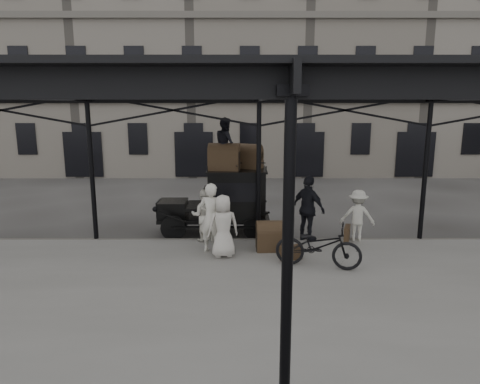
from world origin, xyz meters
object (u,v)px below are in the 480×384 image
Objects in this scene: steamer_trunk_platform at (273,238)px; porter_official at (308,209)px; steamer_trunk_roof_near at (224,159)px; bicycle at (318,246)px; porter_left at (211,218)px; taxi at (227,198)px.

porter_official is at bearing 34.35° from steamer_trunk_platform.
bicycle is at bearing -45.28° from steamer_trunk_roof_near.
steamer_trunk_platform is (1.45, -1.78, -2.03)m from steamer_trunk_roof_near.
porter_left is 2.42m from steamer_trunk_roof_near.
porter_official is at bearing -146.44° from porter_left.
steamer_trunk_platform is at bearing -160.35° from porter_left.
steamer_trunk_roof_near reaches higher than porter_left.
porter_official reaches higher than steamer_trunk_platform.
porter_left is 3.02m from porter_official.
steamer_trunk_roof_near reaches higher than steamer_trunk_platform.
taxi is at bearing 50.72° from bicycle.
porter_official is 2.22m from bicycle.
porter_left is (-0.38, -2.20, -0.07)m from taxi.
steamer_trunk_platform is at bearing 84.98° from porter_official.
steamer_trunk_platform is (1.37, -2.03, -0.70)m from taxi.
porter_left reaches higher than steamer_trunk_platform.
taxi is 2.75m from porter_official.
bicycle is 4.38m from steamer_trunk_roof_near.
taxi is at bearing -85.59° from porter_left.
steamer_trunk_roof_near is at bearing 27.55° from porter_official.
steamer_trunk_roof_near reaches higher than bicycle.
steamer_trunk_roof_near is at bearing 126.37° from steamer_trunk_platform.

